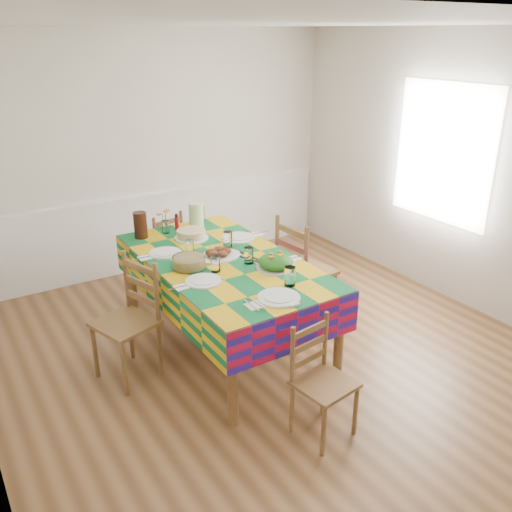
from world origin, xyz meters
The scene contains 23 objects.
room centered at (0.00, 0.00, 1.35)m, with size 4.58×5.08×2.78m.
wainscot centered at (0.00, 2.48, 0.49)m, with size 4.41×0.06×0.92m.
window_right centered at (2.23, 0.30, 1.50)m, with size 1.40×1.40×0.00m, color white.
dining_table centered at (-0.25, 0.46, 0.74)m, with size 1.16×2.15×0.84m.
setting_near_head centered at (-0.20, -0.35, 0.87)m, with size 0.51×0.34×0.15m.
setting_left_near centered at (-0.54, 0.20, 0.87)m, with size 0.52×0.31×0.14m.
setting_left_far centered at (-0.56, 0.80, 0.87)m, with size 0.52×0.31×0.14m.
setting_right_near centered at (0.02, 0.19, 0.87)m, with size 0.55×0.32×0.14m.
setting_right_far centered at (0.06, 0.78, 0.87)m, with size 0.58×0.33×0.15m.
meat_platter centered at (-0.26, 0.52, 0.87)m, with size 0.40×0.29×0.08m.
salad_platter centered at (0.02, 0.07, 0.89)m, with size 0.32×0.32×0.14m.
pasta_bowl centered at (-0.57, 0.46, 0.89)m, with size 0.27×0.27×0.10m.
cake centered at (-0.26, 1.06, 0.88)m, with size 0.32×0.32×0.09m.
serving_utensils centered at (-0.04, 0.37, 0.84)m, with size 0.15×0.32×0.01m.
flower_vase centered at (-0.40, 1.33, 0.94)m, with size 0.15×0.12×0.24m.
hot_sauce centered at (-0.27, 1.36, 0.92)m, with size 0.04×0.04×0.16m, color #A80D16.
green_pitcher centered at (-0.06, 1.34, 0.96)m, with size 0.15×0.15×0.25m, color #BEDE9D.
tea_pitcher centered at (-0.64, 1.34, 0.96)m, with size 0.13×0.13×0.25m, color black.
name_card centered at (-0.24, -0.56, 0.85)m, with size 0.09×0.03×0.02m, color white.
chair_near centered at (-0.26, -0.91, 0.42)m, with size 0.42×0.41×0.85m.
chair_far centered at (-0.25, 1.82, 0.44)m, with size 0.47×0.45×0.90m.
chair_left centered at (-1.12, 0.47, 0.50)m, with size 0.54×0.55×1.01m.
chair_right centered at (0.60, 0.45, 0.52)m, with size 0.49×0.51×1.06m.
Camera 1 is at (-2.30, -3.30, 2.65)m, focal length 38.00 mm.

